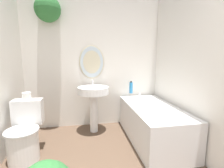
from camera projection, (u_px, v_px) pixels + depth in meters
wall_back at (87, 54)px, 2.93m from camera, size 2.55×0.41×2.40m
wall_right at (209, 65)px, 1.89m from camera, size 0.06×2.79×2.40m
toilet at (25, 135)px, 2.07m from camera, size 0.39×0.56×0.72m
pedestal_sink at (93, 97)px, 2.76m from camera, size 0.52×0.52×0.89m
bathtub at (153, 122)px, 2.52m from camera, size 0.70×1.43×0.63m
shampoo_bottle at (131, 88)px, 3.01m from camera, size 0.06×0.06×0.23m
toilet_paper_roll at (27, 96)px, 2.18m from camera, size 0.11×0.11×0.10m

